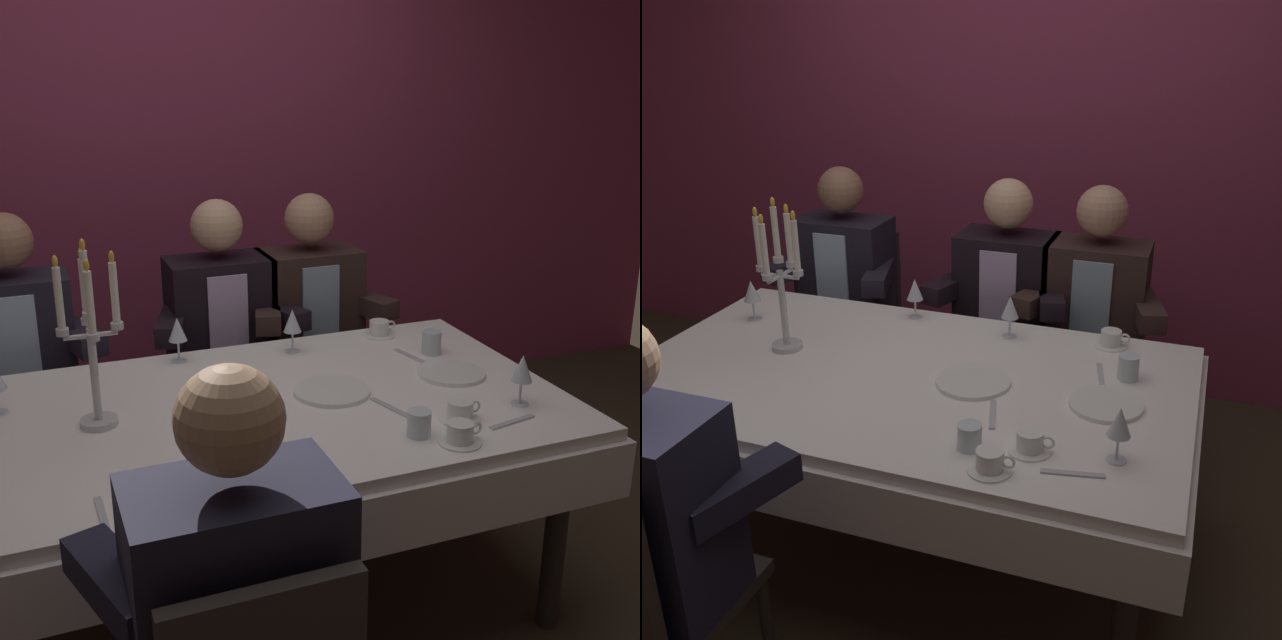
# 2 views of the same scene
# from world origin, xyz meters

# --- Properties ---
(ground_plane) EXTENTS (12.00, 12.00, 0.00)m
(ground_plane) POSITION_xyz_m (0.00, 0.00, 0.00)
(ground_plane) COLOR #3C3122
(back_wall) EXTENTS (6.00, 0.12, 2.70)m
(back_wall) POSITION_xyz_m (0.00, 1.66, 1.35)
(back_wall) COLOR #8B3151
(back_wall) RESTS_ON ground_plane
(dining_table) EXTENTS (1.94, 1.14, 0.74)m
(dining_table) POSITION_xyz_m (0.00, 0.00, 0.62)
(dining_table) COLOR white
(dining_table) RESTS_ON ground_plane
(candelabra) EXTENTS (0.19, 0.19, 0.56)m
(candelabra) POSITION_xyz_m (-0.49, 0.04, 1.00)
(candelabra) COLOR silver
(candelabra) RESTS_ON dining_table
(dinner_plate_0) EXTENTS (0.23, 0.23, 0.01)m
(dinner_plate_0) POSITION_xyz_m (0.68, 0.00, 0.75)
(dinner_plate_0) COLOR white
(dinner_plate_0) RESTS_ON dining_table
(dinner_plate_1) EXTENTS (0.25, 0.25, 0.01)m
(dinner_plate_1) POSITION_xyz_m (0.24, 0.01, 0.75)
(dinner_plate_1) COLOR white
(dinner_plate_1) RESTS_ON dining_table
(wine_glass_0) EXTENTS (0.07, 0.07, 0.16)m
(wine_glass_0) POSITION_xyz_m (0.25, 0.41, 0.85)
(wine_glass_0) COLOR silver
(wine_glass_0) RESTS_ON dining_table
(wine_glass_2) EXTENTS (0.07, 0.07, 0.16)m
(wine_glass_2) POSITION_xyz_m (0.75, -0.29, 0.85)
(wine_glass_2) COLOR silver
(wine_glass_2) RESTS_ON dining_table
(wine_glass_3) EXTENTS (0.07, 0.07, 0.16)m
(wine_glass_3) POSITION_xyz_m (-0.16, 0.46, 0.85)
(wine_glass_3) COLOR silver
(wine_glass_3) RESTS_ON dining_table
(water_tumbler_0) EXTENTS (0.07, 0.07, 0.08)m
(water_tumbler_0) POSITION_xyz_m (0.36, -0.37, 0.78)
(water_tumbler_0) COLOR silver
(water_tumbler_0) RESTS_ON dining_table
(water_tumbler_1) EXTENTS (0.07, 0.07, 0.09)m
(water_tumbler_1) POSITION_xyz_m (0.72, 0.21, 0.78)
(water_tumbler_1) COLOR silver
(water_tumbler_1) RESTS_ON dining_table
(coffee_cup_0) EXTENTS (0.13, 0.12, 0.06)m
(coffee_cup_0) POSITION_xyz_m (0.62, 0.45, 0.77)
(coffee_cup_0) COLOR white
(coffee_cup_0) RESTS_ON dining_table
(coffee_cup_1) EXTENTS (0.13, 0.12, 0.06)m
(coffee_cup_1) POSITION_xyz_m (0.44, -0.45, 0.77)
(coffee_cup_1) COLOR white
(coffee_cup_1) RESTS_ON dining_table
(coffee_cup_2) EXTENTS (0.13, 0.12, 0.06)m
(coffee_cup_2) POSITION_xyz_m (0.52, -0.32, 0.77)
(coffee_cup_2) COLOR white
(coffee_cup_2) RESTS_ON dining_table
(fork_0) EXTENTS (0.06, 0.17, 0.01)m
(fork_0) POSITION_xyz_m (0.63, 0.20, 0.74)
(fork_0) COLOR #B7B7BC
(fork_0) RESTS_ON dining_table
(fork_1) EXTENTS (0.06, 0.17, 0.01)m
(fork_1) POSITION_xyz_m (0.36, -0.17, 0.74)
(fork_1) COLOR #B7B7BC
(fork_1) RESTS_ON dining_table
(spoon_2) EXTENTS (0.02, 0.17, 0.01)m
(spoon_2) POSITION_xyz_m (-0.54, -0.47, 0.74)
(spoon_2) COLOR #B7B7BC
(spoon_2) RESTS_ON dining_table
(fork_3) EXTENTS (0.17, 0.05, 0.01)m
(fork_3) POSITION_xyz_m (0.65, -0.40, 0.74)
(fork_3) COLOR #B7B7BC
(fork_3) RESTS_ON dining_table
(seated_diner_0) EXTENTS (0.63, 0.48, 1.24)m
(seated_diner_0) POSITION_xyz_m (-0.70, 0.89, 0.74)
(seated_diner_0) COLOR #2F2824
(seated_diner_0) RESTS_ON ground_plane
(seated_diner_1) EXTENTS (0.63, 0.48, 1.24)m
(seated_diner_1) POSITION_xyz_m (-0.33, -0.89, 0.74)
(seated_diner_1) COLOR #2F2824
(seated_diner_1) RESTS_ON ground_plane
(seated_diner_2) EXTENTS (0.63, 0.48, 1.24)m
(seated_diner_2) POSITION_xyz_m (0.10, 0.89, 0.74)
(seated_diner_2) COLOR #2F2824
(seated_diner_2) RESTS_ON ground_plane
(seated_diner_3) EXTENTS (0.63, 0.48, 1.24)m
(seated_diner_3) POSITION_xyz_m (0.49, 0.89, 0.74)
(seated_diner_3) COLOR #2F2824
(seated_diner_3) RESTS_ON ground_plane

